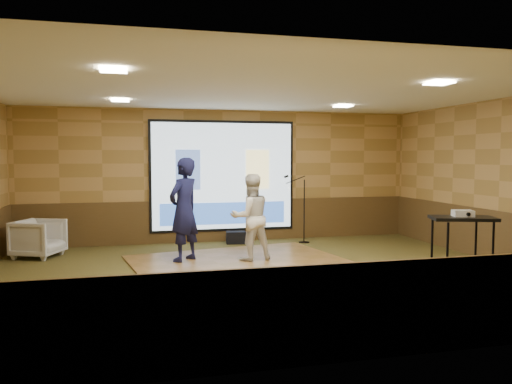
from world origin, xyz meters
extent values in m
plane|color=#323C1B|center=(0.00, 0.00, 0.00)|extent=(9.00, 9.00, 0.00)
cube|color=#AD8548|center=(0.00, 3.50, 1.50)|extent=(9.00, 0.04, 3.00)
cube|color=#AD8548|center=(0.00, -3.50, 1.50)|extent=(9.00, 0.04, 3.00)
cube|color=#AD8548|center=(4.50, 0.00, 1.50)|extent=(0.04, 7.00, 3.00)
cube|color=white|center=(0.00, 0.00, 3.00)|extent=(9.00, 7.00, 0.04)
cube|color=#4D3719|center=(0.00, 3.48, 0.47)|extent=(9.00, 0.04, 0.95)
cube|color=#4D3719|center=(0.00, -3.48, 0.47)|extent=(9.00, 0.04, 0.95)
cube|color=#4D3719|center=(4.48, 0.00, 0.47)|extent=(0.04, 7.00, 0.95)
cube|color=black|center=(0.00, 3.45, 1.50)|extent=(3.32, 0.03, 2.52)
cube|color=#C9E5FF|center=(0.00, 3.42, 1.50)|extent=(3.20, 0.02, 2.40)
cube|color=#456097|center=(-0.80, 3.40, 1.65)|extent=(0.55, 0.01, 0.90)
cube|color=#FDEE92|center=(0.80, 3.40, 1.65)|extent=(0.55, 0.01, 0.90)
cube|color=blue|center=(0.00, 3.40, 0.65)|extent=(2.88, 0.01, 0.50)
cube|color=#FFEABF|center=(-2.20, 1.80, 2.97)|extent=(0.32, 0.32, 0.02)
cube|color=#FFEABF|center=(2.20, 1.80, 2.97)|extent=(0.32, 0.32, 0.02)
cube|color=#FFEABF|center=(-2.20, -1.50, 2.97)|extent=(0.32, 0.32, 0.02)
cube|color=#FFEABF|center=(2.20, -1.50, 2.97)|extent=(0.32, 0.32, 0.02)
cube|color=brown|center=(-0.11, 1.04, 0.01)|extent=(4.25, 3.52, 0.03)
imported|color=#121339|center=(-1.10, 1.38, 0.98)|extent=(0.81, 0.81, 1.90)
imported|color=silver|center=(0.11, 1.16, 0.83)|extent=(0.86, 0.71, 1.60)
cylinder|color=black|center=(2.60, -1.22, 0.48)|extent=(0.04, 0.04, 0.96)
cylinder|color=black|center=(3.41, -1.22, 0.48)|extent=(0.04, 0.04, 0.96)
cylinder|color=black|center=(2.60, -0.81, 0.48)|extent=(0.04, 0.04, 0.96)
cylinder|color=black|center=(3.41, -0.81, 0.48)|extent=(0.04, 0.04, 0.96)
cube|color=black|center=(3.01, -1.02, 0.98)|extent=(0.96, 0.50, 0.05)
cube|color=black|center=(3.01, -1.02, 0.25)|extent=(0.86, 0.45, 0.03)
cube|color=silver|center=(3.02, -0.99, 1.06)|extent=(0.36, 0.33, 0.10)
cylinder|color=black|center=(1.74, 2.84, 0.01)|extent=(0.25, 0.25, 0.02)
cylinder|color=black|center=(1.74, 2.84, 0.71)|extent=(0.02, 0.02, 1.43)
cylinder|color=black|center=(1.53, 2.84, 1.43)|extent=(0.45, 0.02, 0.18)
cylinder|color=black|center=(1.31, 2.84, 1.50)|extent=(0.11, 0.05, 0.08)
imported|color=gray|center=(-3.78, 2.49, 0.37)|extent=(1.05, 1.04, 0.74)
cube|color=black|center=(0.22, 3.09, 0.13)|extent=(0.47, 0.34, 0.27)
camera|label=1|loc=(-1.99, -7.76, 1.94)|focal=35.00mm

